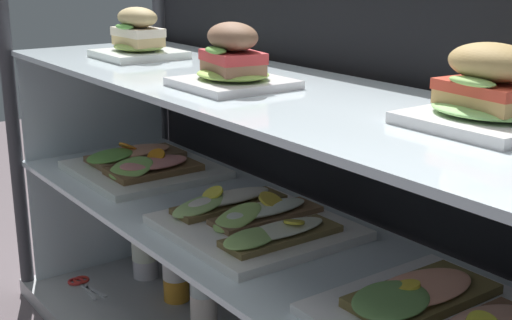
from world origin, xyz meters
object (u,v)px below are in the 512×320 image
Objects in this scene: juice_bottle_front_second at (145,244)px; plated_roll_sandwich_far_left at (489,95)px; open_sandwich_tray_mid_left at (253,221)px; plated_roll_sandwich_right_of_center at (234,63)px; juice_bottle_near_post at (176,263)px; juice_bottle_front_middle at (204,298)px; plated_roll_sandwich_left_of_center at (138,39)px; open_sandwich_tray_right_of_center at (142,165)px; kitchen_scissors at (81,283)px; open_sandwich_tray_near_left_corner at (448,318)px.

plated_roll_sandwich_far_left is at bearing 0.09° from juice_bottle_front_second.
plated_roll_sandwich_far_left is 0.84× the size of juice_bottle_front_second.
open_sandwich_tray_mid_left is 0.65m from juice_bottle_front_second.
plated_roll_sandwich_right_of_center is 0.85m from juice_bottle_front_second.
juice_bottle_near_post is 1.07× the size of juice_bottle_front_middle.
juice_bottle_front_middle is at bearing -5.16° from juice_bottle_front_second.
open_sandwich_tray_mid_left is at bearing -5.58° from juice_bottle_front_second.
juice_bottle_front_second is (-0.15, 0.07, -0.58)m from plated_roll_sandwich_left_of_center.
kitchen_scissors is at bearing -148.50° from open_sandwich_tray_right_of_center.
juice_bottle_near_post reaches higher than kitchen_scissors.
open_sandwich_tray_mid_left is 0.50m from juice_bottle_near_post.
plated_roll_sandwich_right_of_center is at bearing -166.41° from plated_roll_sandwich_far_left.
open_sandwich_tray_right_of_center is 1.00× the size of open_sandwich_tray_near_left_corner.
open_sandwich_tray_mid_left is at bearing 104.02° from plated_roll_sandwich_right_of_center.
juice_bottle_front_second is 0.99× the size of juice_bottle_front_middle.
open_sandwich_tray_near_left_corner is 1.47× the size of juice_bottle_front_middle.
open_sandwich_tray_mid_left is 0.75m from kitchen_scissors.
open_sandwich_tray_right_of_center is (-0.94, -0.06, -0.31)m from plated_roll_sandwich_far_left.
plated_roll_sandwich_left_of_center is at bearing -20.86° from open_sandwich_tray_right_of_center.
juice_bottle_front_middle is (-0.23, 0.03, -0.27)m from open_sandwich_tray_mid_left.
juice_bottle_front_middle is (-0.25, 0.08, -0.58)m from plated_roll_sandwich_right_of_center.
plated_roll_sandwich_far_left is at bearing 98.30° from open_sandwich_tray_near_left_corner.
kitchen_scissors is (-0.18, -0.11, -0.36)m from open_sandwich_tray_right_of_center.
plated_roll_sandwich_left_of_center is 1.14× the size of kitchen_scissors.
juice_bottle_front_middle is at bearing 173.78° from open_sandwich_tray_mid_left.
juice_bottle_front_middle is at bearing -177.21° from plated_roll_sandwich_far_left.
plated_roll_sandwich_right_of_center is 0.54× the size of open_sandwich_tray_right_of_center.
plated_roll_sandwich_right_of_center is 0.64m from juice_bottle_front_middle.
open_sandwich_tray_right_of_center is 1.48× the size of juice_bottle_front_second.
plated_roll_sandwich_far_left is 0.57× the size of open_sandwich_tray_right_of_center.
plated_roll_sandwich_left_of_center is 0.46m from plated_roll_sandwich_right_of_center.
plated_roll_sandwich_left_of_center and plated_roll_sandwich_right_of_center have the same top height.
plated_roll_sandwich_left_of_center is 0.72× the size of juice_bottle_near_post.
juice_bottle_front_middle is (0.36, -0.03, -0.00)m from juice_bottle_front_second.
plated_roll_sandwich_left_of_center is at bearing -178.73° from open_sandwich_tray_mid_left.
juice_bottle_front_second is (-0.60, 0.06, -0.27)m from open_sandwich_tray_mid_left.
juice_bottle_front_second is 0.20m from kitchen_scissors.
open_sandwich_tray_mid_left is 2.17× the size of kitchen_scissors.
plated_roll_sandwich_far_left is 1.06m from juice_bottle_near_post.
juice_bottle_near_post is at bearing -179.94° from plated_roll_sandwich_far_left.
juice_bottle_front_second is (-0.61, 0.11, -0.58)m from plated_roll_sandwich_right_of_center.
plated_roll_sandwich_far_left is (0.45, 0.11, 0.00)m from plated_roll_sandwich_right_of_center.
open_sandwich_tray_mid_left is at bearing 1.27° from plated_roll_sandwich_left_of_center.
kitchen_scissors is (-1.12, -0.17, -0.67)m from plated_roll_sandwich_far_left.
juice_bottle_front_middle is (-0.71, 0.03, -0.27)m from open_sandwich_tray_near_left_corner.
plated_roll_sandwich_far_left is 0.32m from open_sandwich_tray_near_left_corner.
open_sandwich_tray_near_left_corner is at bearing 0.65° from plated_roll_sandwich_left_of_center.
plated_roll_sandwich_left_of_center is 0.77× the size of juice_bottle_front_middle.
juice_bottle_near_post is at bearing 0.22° from juice_bottle_front_second.
juice_bottle_front_second is at bearing 174.84° from juice_bottle_front_middle.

